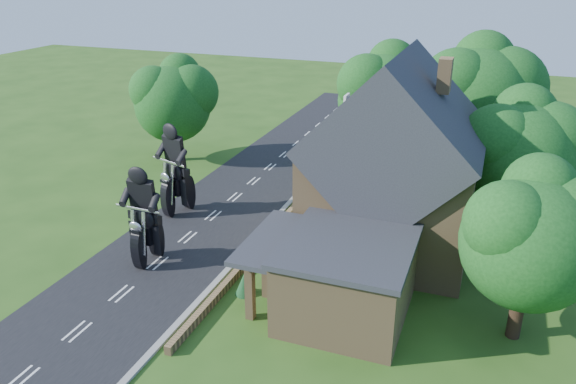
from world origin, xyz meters
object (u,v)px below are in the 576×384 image
(house, at_px, (394,169))
(motorcycle_follow, at_px, (178,200))
(garden_wall, at_px, (274,231))
(annex, at_px, (344,277))
(motorcycle_lead, at_px, (148,249))

(house, relative_size, motorcycle_follow, 5.70)
(garden_wall, xyz_separation_m, motorcycle_follow, (-6.43, 0.70, 0.64))
(annex, distance_m, motorcycle_follow, 13.68)
(motorcycle_lead, bearing_deg, motorcycle_follow, -71.49)
(house, distance_m, annex, 7.30)
(motorcycle_lead, relative_size, motorcycle_follow, 0.93)
(house, height_order, annex, house)
(annex, bearing_deg, motorcycle_lead, 175.87)
(motorcycle_follow, bearing_deg, annex, 169.66)
(garden_wall, bearing_deg, motorcycle_follow, 173.78)
(motorcycle_lead, xyz_separation_m, motorcycle_follow, (-1.69, 5.76, 0.06))
(garden_wall, distance_m, motorcycle_lead, 6.95)
(garden_wall, xyz_separation_m, annex, (5.57, -5.80, 1.57))
(house, relative_size, motorcycle_lead, 6.13)
(house, xyz_separation_m, motorcycle_lead, (-10.93, -6.06, -3.56))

